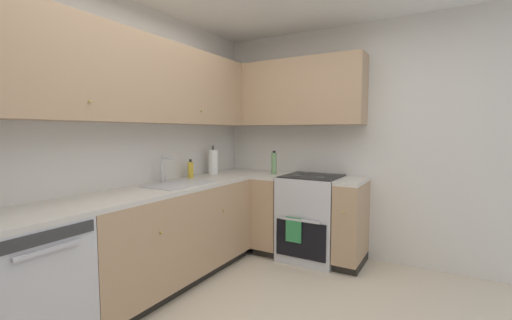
% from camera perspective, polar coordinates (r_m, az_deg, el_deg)
% --- Properties ---
extents(wall_back, '(4.00, 0.05, 2.57)m').
position_cam_1_polar(wall_back, '(3.10, -24.47, 2.15)').
color(wall_back, silver).
rests_on(wall_back, ground_plane).
extents(wall_right, '(0.05, 3.17, 2.57)m').
position_cam_1_polar(wall_right, '(3.90, 15.69, 2.87)').
color(wall_right, silver).
rests_on(wall_right, ground_plane).
extents(dishwasher, '(0.60, 0.63, 0.88)m').
position_cam_1_polar(dishwasher, '(2.59, -34.97, -17.97)').
color(dishwasher, silver).
rests_on(dishwasher, ground_plane).
extents(lower_cabinets_back, '(1.87, 0.62, 0.88)m').
position_cam_1_polar(lower_cabinets_back, '(3.27, -14.44, -12.45)').
color(lower_cabinets_back, tan).
rests_on(lower_cabinets_back, ground_plane).
extents(countertop_back, '(3.07, 0.60, 0.03)m').
position_cam_1_polar(countertop_back, '(3.16, -14.61, -4.58)').
color(countertop_back, beige).
rests_on(countertop_back, lower_cabinets_back).
extents(lower_cabinets_right, '(0.62, 1.18, 0.88)m').
position_cam_1_polar(lower_cabinets_right, '(3.83, 8.68, -9.78)').
color(lower_cabinets_right, tan).
rests_on(lower_cabinets_right, ground_plane).
extents(countertop_right, '(0.60, 1.18, 0.03)m').
position_cam_1_polar(countertop_right, '(3.74, 8.75, -3.04)').
color(countertop_right, beige).
rests_on(countertop_right, lower_cabinets_right).
extents(oven_range, '(0.68, 0.62, 1.07)m').
position_cam_1_polar(oven_range, '(3.82, 9.50, -9.50)').
color(oven_range, silver).
rests_on(oven_range, ground_plane).
extents(upper_cabinets_back, '(2.75, 0.34, 0.74)m').
position_cam_1_polar(upper_cabinets_back, '(3.14, -18.95, 12.72)').
color(upper_cabinets_back, tan).
extents(upper_cabinets_right, '(0.32, 1.73, 0.74)m').
position_cam_1_polar(upper_cabinets_right, '(3.97, 5.61, 11.25)').
color(upper_cabinets_right, tan).
extents(sink, '(0.62, 0.40, 0.10)m').
position_cam_1_polar(sink, '(3.23, -12.80, -4.77)').
color(sink, '#B7B7BC').
rests_on(sink, countertop_back).
extents(faucet, '(0.07, 0.16, 0.25)m').
position_cam_1_polar(faucet, '(3.35, -15.45, -1.25)').
color(faucet, silver).
rests_on(faucet, countertop_back).
extents(soap_bottle, '(0.06, 0.06, 0.20)m').
position_cam_1_polar(soap_bottle, '(3.63, -11.10, -1.62)').
color(soap_bottle, gold).
rests_on(soap_bottle, countertop_back).
extents(paper_towel_roll, '(0.11, 0.11, 0.34)m').
position_cam_1_polar(paper_towel_roll, '(3.90, -7.30, -0.34)').
color(paper_towel_roll, white).
rests_on(paper_towel_roll, countertop_back).
extents(oil_bottle, '(0.06, 0.06, 0.27)m').
position_cam_1_polar(oil_bottle, '(3.89, 3.09, -0.54)').
color(oil_bottle, '#729E66').
rests_on(oil_bottle, countertop_right).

